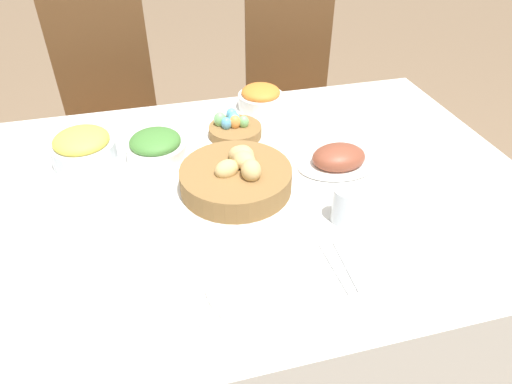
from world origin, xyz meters
TOP-DOWN VIEW (x-y plane):
  - ground_plane at (0.00, 0.00)m, footprint 12.00×12.00m
  - dining_table at (0.00, 0.00)m, footprint 1.60×1.16m
  - chair_far_left at (-0.44, 0.94)m, footprint 0.43×0.43m
  - chair_far_right at (0.42, 0.93)m, footprint 0.46×0.46m
  - bread_basket at (-0.06, -0.00)m, footprint 0.31×0.31m
  - egg_basket at (-0.00, 0.29)m, footprint 0.18×0.18m
  - ham_platter at (0.26, 0.03)m, footprint 0.25×0.18m
  - pineapple_bowl at (-0.48, 0.24)m, footprint 0.19×0.19m
  - carrot_bowl at (0.14, 0.47)m, footprint 0.17×0.17m
  - green_salad_bowl at (-0.27, 0.22)m, footprint 0.19×0.19m
  - dinner_plate at (-0.07, -0.37)m, footprint 0.28×0.28m
  - fork at (-0.24, -0.37)m, footprint 0.02×0.16m
  - knife at (0.09, -0.37)m, footprint 0.02×0.16m
  - spoon at (0.12, -0.37)m, footprint 0.02×0.16m
  - drinking_cup at (0.18, -0.21)m, footprint 0.07×0.07m
  - butter_dish at (-0.38, -0.21)m, footprint 0.12×0.07m

SIDE VIEW (x-z plane):
  - ground_plane at x=0.00m, z-range 0.00..0.00m
  - dining_table at x=0.00m, z-range 0.00..0.72m
  - chair_far_left at x=-0.44m, z-range 0.03..1.06m
  - chair_far_right at x=0.42m, z-range 0.03..1.06m
  - fork at x=-0.24m, z-range 0.72..0.73m
  - knife at x=0.09m, z-range 0.72..0.73m
  - spoon at x=0.12m, z-range 0.72..0.73m
  - dinner_plate at x=-0.07m, z-range 0.72..0.73m
  - butter_dish at x=-0.38m, z-range 0.72..0.75m
  - ham_platter at x=0.26m, z-range 0.71..0.78m
  - egg_basket at x=0.00m, z-range 0.71..0.79m
  - green_salad_bowl at x=-0.27m, z-range 0.72..0.80m
  - carrot_bowl at x=0.14m, z-range 0.72..0.81m
  - bread_basket at x=-0.06m, z-range 0.71..0.82m
  - drinking_cup at x=0.18m, z-range 0.72..0.82m
  - pineapple_bowl at x=-0.48m, z-range 0.72..0.83m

